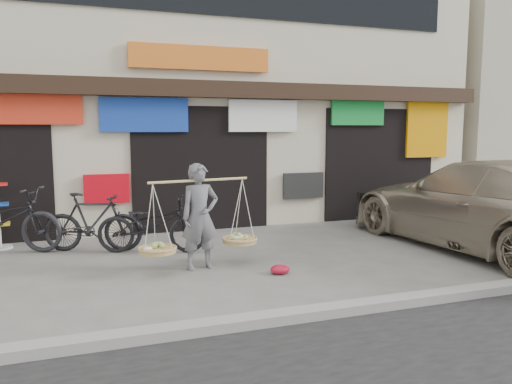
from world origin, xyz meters
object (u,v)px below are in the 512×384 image
object	(u,v)px
street_vendor	(200,221)
suv	(484,204)
bike_1	(93,222)
bike_0	(2,220)
bike_2	(152,224)

from	to	relation	value
street_vendor	suv	bearing A→B (deg)	-13.45
street_vendor	bike_1	xyz separation A→B (m)	(-1.59, 1.75, -0.24)
bike_0	suv	world-z (taller)	suv
bike_0	bike_2	world-z (taller)	bike_0
street_vendor	bike_1	bearing A→B (deg)	123.50
street_vendor	bike_0	world-z (taller)	street_vendor
street_vendor	suv	xyz separation A→B (m)	(5.23, -0.43, 0.06)
bike_2	street_vendor	bearing A→B (deg)	-137.46
bike_0	bike_1	world-z (taller)	bike_0
street_vendor	bike_1	distance (m)	2.38
bike_0	bike_2	size ratio (longest dim) A/B	1.15
bike_2	suv	xyz separation A→B (m)	(5.81, -1.74, 0.32)
street_vendor	bike_0	distance (m)	3.88
bike_2	suv	size ratio (longest dim) A/B	0.33
bike_2	suv	world-z (taller)	suv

